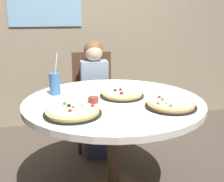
# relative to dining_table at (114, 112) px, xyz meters

# --- Properties ---
(wall_with_window) EXTENTS (5.20, 0.14, 2.90)m
(wall_with_window) POSITION_rel_dining_table_xyz_m (-0.00, 1.63, 0.79)
(wall_with_window) COLOR gray
(wall_with_window) RESTS_ON ground_plane
(dining_table) EXTENTS (1.25, 1.25, 0.75)m
(dining_table) POSITION_rel_dining_table_xyz_m (0.00, 0.00, 0.00)
(dining_table) COLOR silver
(dining_table) RESTS_ON ground_plane
(chair_wooden) EXTENTS (0.41, 0.41, 0.95)m
(chair_wooden) POSITION_rel_dining_table_xyz_m (0.00, 0.94, -0.13)
(chair_wooden) COLOR brown
(chair_wooden) RESTS_ON ground_plane
(diner_child) EXTENTS (0.27, 0.42, 1.08)m
(diner_child) POSITION_rel_dining_table_xyz_m (-0.00, 0.76, -0.17)
(diner_child) COLOR #3F4766
(diner_child) RESTS_ON ground_plane
(pizza_veggie) EXTENTS (0.35, 0.35, 0.05)m
(pizza_veggie) POSITION_rel_dining_table_xyz_m (-0.31, -0.24, 0.11)
(pizza_veggie) COLOR black
(pizza_veggie) RESTS_ON dining_table
(pizza_cheese) EXTENTS (0.32, 0.32, 0.05)m
(pizza_cheese) POSITION_rel_dining_table_xyz_m (0.08, 0.07, 0.11)
(pizza_cheese) COLOR black
(pizza_cheese) RESTS_ON dining_table
(pizza_pepperoni) EXTENTS (0.33, 0.33, 0.05)m
(pizza_pepperoni) POSITION_rel_dining_table_xyz_m (0.32, -0.24, 0.11)
(pizza_pepperoni) COLOR black
(pizza_pepperoni) RESTS_ON dining_table
(soda_cup) EXTENTS (0.08, 0.08, 0.31)m
(soda_cup) POSITION_rel_dining_table_xyz_m (-0.39, 0.23, 0.17)
(soda_cup) COLOR #3F72B2
(soda_cup) RESTS_ON dining_table
(sauce_bowl) EXTENTS (0.07, 0.07, 0.04)m
(sauce_bowl) POSITION_rel_dining_table_xyz_m (-0.15, -0.04, 0.11)
(sauce_bowl) COLOR brown
(sauce_bowl) RESTS_ON dining_table
(plate_small) EXTENTS (0.18, 0.18, 0.01)m
(plate_small) POSITION_rel_dining_table_xyz_m (0.01, 0.45, 0.10)
(plate_small) COLOR white
(plate_small) RESTS_ON dining_table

